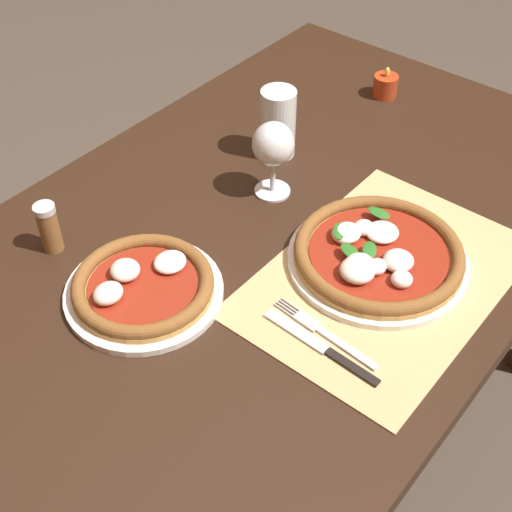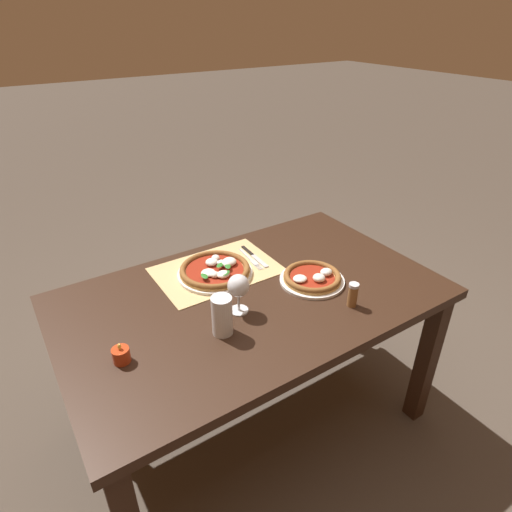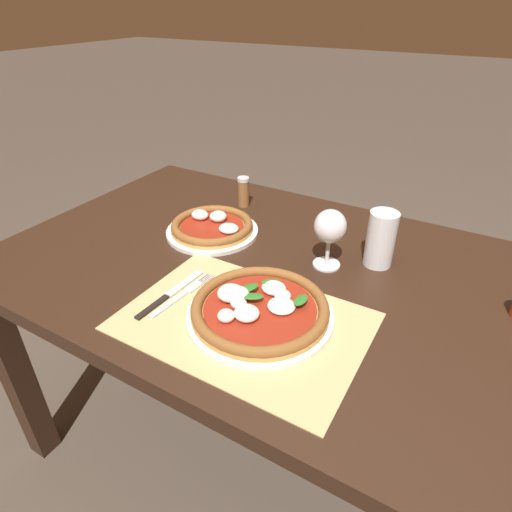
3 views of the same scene
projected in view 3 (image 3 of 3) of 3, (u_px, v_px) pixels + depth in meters
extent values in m
plane|color=#473D33|center=(272.00, 447.00, 1.47)|extent=(24.00, 24.00, 0.00)
cube|color=black|center=(278.00, 274.00, 1.10)|extent=(1.48, 0.90, 0.04)
cube|color=black|center=(17.00, 374.00, 1.29)|extent=(0.07, 0.07, 0.70)
cube|color=black|center=(180.00, 257.00, 1.87)|extent=(0.07, 0.07, 0.70)
cube|color=tan|center=(244.00, 321.00, 0.91)|extent=(0.51, 0.35, 0.00)
cylinder|color=silver|center=(260.00, 315.00, 0.91)|extent=(0.31, 0.31, 0.01)
cylinder|color=tan|center=(260.00, 311.00, 0.91)|extent=(0.29, 0.29, 0.01)
torus|color=brown|center=(260.00, 307.00, 0.90)|extent=(0.29, 0.29, 0.02)
cylinder|color=maroon|center=(260.00, 308.00, 0.90)|extent=(0.24, 0.24, 0.00)
ellipsoid|color=silver|center=(231.00, 293.00, 0.93)|extent=(0.06, 0.06, 0.03)
ellipsoid|color=silver|center=(239.00, 303.00, 0.90)|extent=(0.04, 0.03, 0.02)
ellipsoid|color=silver|center=(226.00, 316.00, 0.86)|extent=(0.04, 0.04, 0.02)
ellipsoid|color=silver|center=(274.00, 288.00, 0.95)|extent=(0.06, 0.05, 0.02)
ellipsoid|color=silver|center=(283.00, 296.00, 0.92)|extent=(0.04, 0.04, 0.03)
ellipsoid|color=silver|center=(238.00, 294.00, 0.92)|extent=(0.05, 0.05, 0.03)
ellipsoid|color=silver|center=(247.00, 313.00, 0.87)|extent=(0.05, 0.05, 0.03)
ellipsoid|color=silver|center=(281.00, 306.00, 0.90)|extent=(0.06, 0.06, 0.02)
ellipsoid|color=#286B23|center=(253.00, 296.00, 0.91)|extent=(0.05, 0.04, 0.00)
ellipsoid|color=#286B23|center=(301.00, 300.00, 0.90)|extent=(0.03, 0.04, 0.00)
ellipsoid|color=#286B23|center=(271.00, 282.00, 0.95)|extent=(0.05, 0.04, 0.00)
ellipsoid|color=#286B23|center=(250.00, 287.00, 0.94)|extent=(0.04, 0.05, 0.00)
cylinder|color=silver|center=(212.00, 231.00, 1.24)|extent=(0.27, 0.27, 0.01)
cylinder|color=tan|center=(212.00, 228.00, 1.23)|extent=(0.24, 0.24, 0.01)
torus|color=brown|center=(212.00, 225.00, 1.23)|extent=(0.24, 0.24, 0.02)
cylinder|color=maroon|center=(212.00, 226.00, 1.23)|extent=(0.18, 0.18, 0.00)
ellipsoid|color=silver|center=(200.00, 215.00, 1.26)|extent=(0.05, 0.04, 0.03)
ellipsoid|color=silver|center=(218.00, 216.00, 1.25)|extent=(0.05, 0.05, 0.03)
ellipsoid|color=silver|center=(229.00, 228.00, 1.20)|extent=(0.06, 0.05, 0.02)
cylinder|color=silver|center=(326.00, 264.00, 1.09)|extent=(0.07, 0.07, 0.00)
cylinder|color=silver|center=(328.00, 253.00, 1.08)|extent=(0.01, 0.01, 0.06)
ellipsoid|color=silver|center=(330.00, 226.00, 1.04)|extent=(0.08, 0.08, 0.08)
ellipsoid|color=#AD5B14|center=(330.00, 230.00, 1.04)|extent=(0.07, 0.07, 0.05)
cylinder|color=silver|center=(381.00, 239.00, 1.06)|extent=(0.07, 0.07, 0.15)
cylinder|color=black|center=(380.00, 244.00, 1.07)|extent=(0.07, 0.07, 0.12)
cylinder|color=silver|center=(384.00, 221.00, 1.04)|extent=(0.07, 0.07, 0.02)
cube|color=#B7B7BC|center=(170.00, 304.00, 0.95)|extent=(0.02, 0.12, 0.00)
cube|color=#B7B7BC|center=(194.00, 287.00, 1.01)|extent=(0.03, 0.05, 0.00)
cylinder|color=#B7B7BC|center=(208.00, 280.00, 1.03)|extent=(0.01, 0.04, 0.00)
cylinder|color=#B7B7BC|center=(206.00, 279.00, 1.03)|extent=(0.01, 0.04, 0.00)
cylinder|color=#B7B7BC|center=(205.00, 278.00, 1.04)|extent=(0.01, 0.04, 0.00)
cylinder|color=#B7B7BC|center=(203.00, 277.00, 1.04)|extent=(0.01, 0.04, 0.00)
cube|color=black|center=(152.00, 307.00, 0.94)|extent=(0.02, 0.10, 0.01)
cube|color=#B7B7BC|center=(185.00, 283.00, 1.02)|extent=(0.02, 0.12, 0.00)
cylinder|color=brown|center=(243.00, 194.00, 1.38)|extent=(0.04, 0.04, 0.08)
cylinder|color=#BCBCC1|center=(243.00, 179.00, 1.36)|extent=(0.04, 0.04, 0.01)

